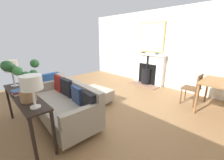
# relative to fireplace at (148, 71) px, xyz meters

# --- Properties ---
(ground_plane) EXTENTS (5.53, 6.24, 0.01)m
(ground_plane) POSITION_rel_fireplace_xyz_m (2.57, 0.09, -0.50)
(ground_plane) COLOR olive
(wall_left) EXTENTS (0.12, 6.24, 2.64)m
(wall_left) POSITION_rel_fireplace_xyz_m (-0.20, 0.09, 0.82)
(wall_left) COLOR silver
(wall_left) RESTS_ON ground
(fireplace) EXTENTS (0.61, 1.27, 1.14)m
(fireplace) POSITION_rel_fireplace_xyz_m (0.00, 0.00, 0.00)
(fireplace) COLOR brown
(fireplace) RESTS_ON ground
(mirror_over_mantel) EXTENTS (0.04, 0.94, 1.03)m
(mirror_over_mantel) POSITION_rel_fireplace_xyz_m (-0.11, -0.00, 1.22)
(mirror_over_mantel) COLOR tan
(mantel_bowl_near) EXTENTS (0.15, 0.15, 0.05)m
(mantel_bowl_near) POSITION_rel_fireplace_xyz_m (-0.02, -0.28, 0.67)
(mantel_bowl_near) COLOR #47382D
(mantel_bowl_near) RESTS_ON fireplace
(mantel_bowl_far) EXTENTS (0.13, 0.13, 0.06)m
(mantel_bowl_far) POSITION_rel_fireplace_xyz_m (-0.02, 0.28, 0.68)
(mantel_bowl_far) COLOR #334C56
(mantel_bowl_far) RESTS_ON fireplace
(sofa) EXTENTS (0.93, 1.98, 0.82)m
(sofa) POSITION_rel_fireplace_xyz_m (3.42, 0.10, -0.14)
(sofa) COLOR #B2B2B7
(sofa) RESTS_ON ground
(ottoman) EXTENTS (0.74, 0.89, 0.37)m
(ottoman) POSITION_rel_fireplace_xyz_m (2.45, -0.10, -0.27)
(ottoman) COLOR #B2B2B7
(ottoman) RESTS_ON ground
(armchair_accent) EXTENTS (0.69, 0.60, 0.75)m
(armchair_accent) POSITION_rel_fireplace_xyz_m (3.21, -1.43, -0.07)
(armchair_accent) COLOR #4C3321
(armchair_accent) RESTS_ON ground
(console_table) EXTENTS (0.33, 1.72, 0.77)m
(console_table) POSITION_rel_fireplace_xyz_m (4.13, 0.10, 0.18)
(console_table) COLOR black
(console_table) RESTS_ON ground
(table_lamp_near_end) EXTENTS (0.25, 0.25, 0.53)m
(table_lamp_near_end) POSITION_rel_fireplace_xyz_m (4.13, -0.55, 0.68)
(table_lamp_near_end) COLOR #B2B2B7
(table_lamp_near_end) RESTS_ON console_table
(table_lamp_far_end) EXTENTS (0.27, 0.27, 0.47)m
(table_lamp_far_end) POSITION_rel_fireplace_xyz_m (4.13, 0.74, 0.63)
(table_lamp_far_end) COLOR white
(table_lamp_far_end) RESTS_ON console_table
(potted_plant) EXTENTS (0.51, 0.43, 0.65)m
(potted_plant) POSITION_rel_fireplace_xyz_m (4.15, 0.43, 0.62)
(potted_plant) COLOR #99704C
(potted_plant) RESTS_ON console_table
(book_stack) EXTENTS (0.30, 0.22, 0.08)m
(book_stack) POSITION_rel_fireplace_xyz_m (4.14, 0.01, 0.32)
(book_stack) COLOR beige
(book_stack) RESTS_ON console_table
(dining_table) EXTENTS (1.00, 0.81, 0.76)m
(dining_table) POSITION_rel_fireplace_xyz_m (0.70, 2.36, 0.16)
(dining_table) COLOR olive
(dining_table) RESTS_ON ground
(dining_chair_near_fireplace) EXTENTS (0.40, 0.40, 0.84)m
(dining_chair_near_fireplace) POSITION_rel_fireplace_xyz_m (0.70, 1.81, 0.00)
(dining_chair_near_fireplace) COLOR brown
(dining_chair_near_fireplace) RESTS_ON ground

